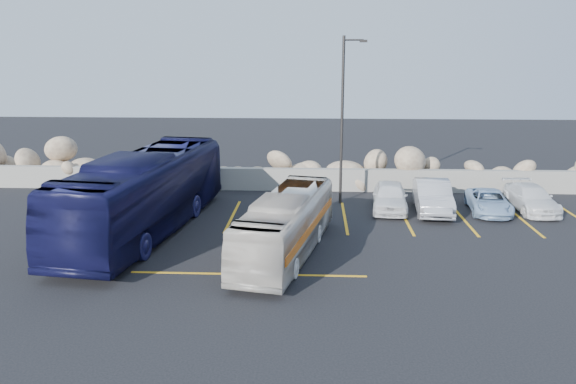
{
  "coord_description": "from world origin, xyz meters",
  "views": [
    {
      "loc": [
        1.18,
        -17.37,
        7.34
      ],
      "look_at": [
        0.18,
        4.0,
        1.92
      ],
      "focal_mm": 35.0,
      "sensor_mm": 36.0,
      "label": 1
    }
  ],
  "objects_px": {
    "car_c": "(531,198)",
    "car_d": "(489,202)",
    "tour_coach": "(146,193)",
    "vintage_bus": "(286,225)",
    "lamppost": "(343,116)",
    "car_b": "(433,196)",
    "car_a": "(390,196)"
  },
  "relations": [
    {
      "from": "vintage_bus",
      "to": "tour_coach",
      "type": "relative_size",
      "value": 0.69
    },
    {
      "from": "tour_coach",
      "to": "car_b",
      "type": "relative_size",
      "value": 2.7
    },
    {
      "from": "vintage_bus",
      "to": "car_a",
      "type": "height_order",
      "value": "vintage_bus"
    },
    {
      "from": "vintage_bus",
      "to": "car_c",
      "type": "bearing_deg",
      "value": 41.82
    },
    {
      "from": "lamppost",
      "to": "car_c",
      "type": "xyz_separation_m",
      "value": [
        8.84,
        -0.89,
        -3.71
      ]
    },
    {
      "from": "vintage_bus",
      "to": "car_c",
      "type": "relative_size",
      "value": 2.03
    },
    {
      "from": "car_c",
      "to": "car_d",
      "type": "height_order",
      "value": "car_c"
    },
    {
      "from": "tour_coach",
      "to": "car_c",
      "type": "xyz_separation_m",
      "value": [
        17.12,
        3.96,
        -1.08
      ]
    },
    {
      "from": "car_a",
      "to": "car_b",
      "type": "height_order",
      "value": "car_b"
    },
    {
      "from": "tour_coach",
      "to": "car_a",
      "type": "xyz_separation_m",
      "value": [
        10.49,
        3.69,
        -0.99
      ]
    },
    {
      "from": "car_c",
      "to": "car_d",
      "type": "bearing_deg",
      "value": -170.09
    },
    {
      "from": "lamppost",
      "to": "tour_coach",
      "type": "bearing_deg",
      "value": -149.61
    },
    {
      "from": "vintage_bus",
      "to": "car_c",
      "type": "xyz_separation_m",
      "value": [
        11.21,
        6.39,
        -0.55
      ]
    },
    {
      "from": "vintage_bus",
      "to": "lamppost",
      "type": "bearing_deg",
      "value": 84.16
    },
    {
      "from": "vintage_bus",
      "to": "car_b",
      "type": "bearing_deg",
      "value": 54.54
    },
    {
      "from": "car_a",
      "to": "car_c",
      "type": "xyz_separation_m",
      "value": [
        6.63,
        0.27,
        -0.08
      ]
    },
    {
      "from": "car_a",
      "to": "car_c",
      "type": "distance_m",
      "value": 6.63
    },
    {
      "from": "car_a",
      "to": "car_b",
      "type": "bearing_deg",
      "value": 1.59
    },
    {
      "from": "tour_coach",
      "to": "car_c",
      "type": "bearing_deg",
      "value": 20.65
    },
    {
      "from": "lamppost",
      "to": "car_a",
      "type": "bearing_deg",
      "value": -27.65
    },
    {
      "from": "car_c",
      "to": "vintage_bus",
      "type": "bearing_deg",
      "value": -152.5
    },
    {
      "from": "car_b",
      "to": "car_c",
      "type": "height_order",
      "value": "car_b"
    },
    {
      "from": "tour_coach",
      "to": "car_b",
      "type": "distance_m",
      "value": 12.98
    },
    {
      "from": "lamppost",
      "to": "car_b",
      "type": "relative_size",
      "value": 1.81
    },
    {
      "from": "tour_coach",
      "to": "car_d",
      "type": "distance_m",
      "value": 15.49
    },
    {
      "from": "lamppost",
      "to": "car_a",
      "type": "xyz_separation_m",
      "value": [
        2.22,
        -1.16,
        -3.63
      ]
    },
    {
      "from": "lamppost",
      "to": "vintage_bus",
      "type": "distance_m",
      "value": 8.28
    },
    {
      "from": "car_c",
      "to": "car_d",
      "type": "relative_size",
      "value": 1.09
    },
    {
      "from": "lamppost",
      "to": "vintage_bus",
      "type": "height_order",
      "value": "lamppost"
    },
    {
      "from": "lamppost",
      "to": "car_d",
      "type": "xyz_separation_m",
      "value": [
        6.76,
        -1.34,
        -3.78
      ]
    },
    {
      "from": "vintage_bus",
      "to": "car_d",
      "type": "relative_size",
      "value": 2.2
    },
    {
      "from": "car_a",
      "to": "car_d",
      "type": "height_order",
      "value": "car_a"
    }
  ]
}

